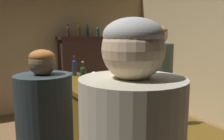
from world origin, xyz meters
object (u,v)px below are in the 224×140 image
(cheese_plate, at_px, (118,107))
(display_bottle_center, at_px, (87,31))
(wine_bottle_merlot, at_px, (83,76))
(display_bottle_midright, at_px, (98,31))
(bar_counter, at_px, (105,139))
(wine_bottle_rose, at_px, (74,67))
(wine_glass_front, at_px, (94,75))
(display_cabinet, at_px, (84,71))
(wine_glass_rear, at_px, (158,118))
(display_bottle_midleft, at_px, (79,30))
(wine_bottle_chardonnay, at_px, (157,99))
(wine_glass_spare, at_px, (135,96))
(wine_glass_mid, at_px, (83,77))
(flower_arrangement, at_px, (125,80))
(wine_bottle_pinot, at_px, (112,81))
(bartender, at_px, (157,94))
(display_bottle_left, at_px, (68,31))
(wine_bottle_riesling, at_px, (183,107))

(cheese_plate, distance_m, display_bottle_center, 3.48)
(wine_bottle_merlot, distance_m, display_bottle_midright, 2.75)
(bar_counter, xyz_separation_m, wine_bottle_rose, (0.10, 1.24, 0.65))
(wine_glass_front, bearing_deg, display_bottle_center, 68.87)
(wine_bottle_merlot, height_order, cheese_plate, wine_bottle_merlot)
(display_cabinet, relative_size, cheese_plate, 9.00)
(wine_glass_rear, xyz_separation_m, display_bottle_midleft, (0.94, 3.81, 0.61))
(wine_bottle_chardonnay, xyz_separation_m, display_bottle_center, (0.89, 3.51, 0.58))
(wine_glass_spare, xyz_separation_m, display_bottle_midright, (1.20, 3.28, 0.60))
(wine_glass_rear, distance_m, display_bottle_midright, 4.10)
(wine_glass_mid, height_order, flower_arrangement, flower_arrangement)
(wine_bottle_pinot, xyz_separation_m, wine_glass_rear, (-0.23, -1.03, -0.03))
(bar_counter, relative_size, wine_glass_front, 18.55)
(bar_counter, relative_size, bartender, 1.79)
(display_cabinet, height_order, display_bottle_center, display_bottle_center)
(flower_arrangement, bearing_deg, bar_counter, 105.50)
(wine_glass_front, height_order, wine_glass_spare, wine_glass_front)
(wine_glass_rear, xyz_separation_m, display_bottle_left, (0.69, 3.81, 0.59))
(wine_bottle_merlot, height_order, wine_glass_rear, wine_bottle_merlot)
(display_bottle_left, distance_m, display_bottle_midleft, 0.25)
(cheese_plate, bearing_deg, wine_glass_mid, 85.66)
(bar_counter, distance_m, wine_bottle_chardonnay, 1.00)
(wine_bottle_merlot, xyz_separation_m, wine_glass_front, (0.18, 0.08, -0.02))
(wine_bottle_pinot, xyz_separation_m, display_bottle_midright, (1.16, 2.78, 0.56))
(wine_glass_rear, xyz_separation_m, wine_glass_spare, (0.19, 0.53, -0.01))
(wine_glass_front, xyz_separation_m, wine_glass_mid, (-0.13, 0.06, -0.03))
(wine_bottle_pinot, distance_m, wine_glass_mid, 0.58)
(display_cabinet, height_order, cheese_plate, display_cabinet)
(wine_bottle_rose, xyz_separation_m, display_bottle_midright, (1.12, 1.51, 0.57))
(wine_bottle_riesling, xyz_separation_m, display_bottle_midright, (1.11, 3.75, 0.58))
(wine_bottle_merlot, distance_m, wine_glass_rear, 1.47)
(display_cabinet, bearing_deg, wine_bottle_pinot, -106.05)
(wine_bottle_rose, bearing_deg, wine_bottle_merlot, -102.82)
(wine_bottle_riesling, bearing_deg, wine_glass_spare, 100.34)
(display_bottle_center, relative_size, display_bottle_midright, 0.96)
(wine_bottle_merlot, height_order, display_bottle_midleft, display_bottle_midleft)
(wine_bottle_merlot, xyz_separation_m, display_bottle_midright, (1.31, 2.35, 0.56))
(wine_bottle_chardonnay, height_order, wine_bottle_merlot, wine_bottle_merlot)
(wine_glass_mid, xyz_separation_m, flower_arrangement, (0.12, -0.81, 0.09))
(wine_bottle_merlot, relative_size, wine_glass_rear, 1.96)
(wine_bottle_merlot, xyz_separation_m, bartender, (0.71, -0.51, -0.20))
(bar_counter, bearing_deg, wine_bottle_rose, 85.33)
(display_bottle_midleft, bearing_deg, wine_bottle_pinot, -104.17)
(wine_bottle_chardonnay, bearing_deg, wine_glass_spare, 104.17)
(wine_glass_mid, bearing_deg, display_bottle_left, 75.93)
(wine_bottle_chardonnay, distance_m, wine_glass_rear, 0.39)
(display_bottle_midleft, bearing_deg, wine_bottle_rose, -113.76)
(wine_bottle_merlot, distance_m, display_bottle_midleft, 2.57)
(wine_bottle_riesling, distance_m, wine_glass_rear, 0.28)
(wine_glass_spare, bearing_deg, cheese_plate, 158.06)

